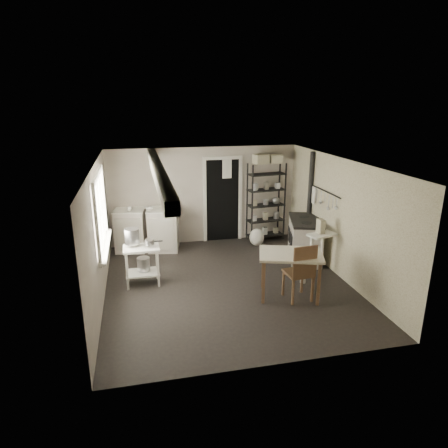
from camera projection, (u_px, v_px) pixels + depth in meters
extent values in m
plane|color=black|center=(227.00, 284.00, 7.58)|extent=(5.00, 5.00, 0.00)
plane|color=silver|center=(228.00, 163.00, 6.90)|extent=(5.00, 5.00, 0.00)
cube|color=#BDB1A1|center=(204.00, 195.00, 9.57)|extent=(4.50, 0.02, 2.30)
cube|color=#BDB1A1|center=(273.00, 286.00, 4.91)|extent=(4.50, 0.02, 2.30)
cube|color=#BDB1A1|center=(99.00, 235.00, 6.77)|extent=(0.02, 5.00, 2.30)
cube|color=#BDB1A1|center=(341.00, 218.00, 7.71)|extent=(0.02, 5.00, 2.30)
cylinder|color=#B8B7BA|center=(132.00, 236.00, 7.35)|extent=(0.29, 0.29, 0.29)
cylinder|color=#B8B7BA|center=(149.00, 242.00, 7.32)|extent=(0.21, 0.21, 0.10)
cylinder|color=#B8B7BA|center=(144.00, 264.00, 7.51)|extent=(0.24, 0.24, 0.26)
imported|color=silver|center=(149.00, 211.00, 9.01)|extent=(0.33, 0.33, 0.06)
imported|color=silver|center=(129.00, 212.00, 8.87)|extent=(0.13, 0.13, 0.09)
imported|color=silver|center=(256.00, 186.00, 9.60)|extent=(0.11, 0.11, 0.19)
cube|color=beige|center=(261.00, 159.00, 9.34)|extent=(0.37, 0.33, 0.22)
cube|color=beige|center=(276.00, 159.00, 9.47)|extent=(0.34, 0.32, 0.19)
cube|color=beige|center=(321.00, 226.00, 7.73)|extent=(0.11, 0.19, 0.27)
imported|color=silver|center=(303.00, 256.00, 6.78)|extent=(0.09, 0.09, 0.09)
ellipsoid|color=silver|center=(257.00, 236.00, 9.50)|extent=(0.44, 0.41, 0.42)
cylinder|color=silver|center=(303.00, 279.00, 7.61)|extent=(0.12, 0.12, 0.14)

